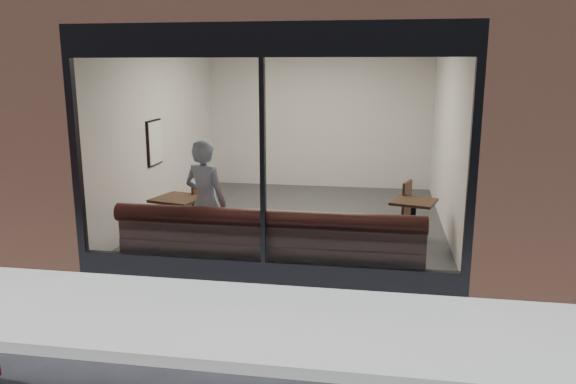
% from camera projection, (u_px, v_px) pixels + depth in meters
% --- Properties ---
extents(ground, '(120.00, 120.00, 0.00)m').
position_uv_depth(ground, '(218.00, 367.00, 5.16)').
color(ground, black).
rests_on(ground, ground).
extents(sidewalk_near, '(40.00, 2.00, 0.01)m').
position_uv_depth(sidewalk_near, '(244.00, 319.00, 6.12)').
color(sidewalk_near, gray).
rests_on(sidewalk_near, ground).
extents(kerb_near, '(40.00, 0.10, 0.12)m').
position_uv_depth(kerb_near, '(216.00, 364.00, 5.10)').
color(kerb_near, gray).
rests_on(kerb_near, ground).
extents(host_building_pier_left, '(2.50, 12.00, 3.20)m').
position_uv_depth(host_building_pier_left, '(159.00, 114.00, 13.11)').
color(host_building_pier_left, brown).
rests_on(host_building_pier_left, ground).
extents(host_building_pier_right, '(2.50, 12.00, 3.20)m').
position_uv_depth(host_building_pier_right, '(494.00, 119.00, 11.89)').
color(host_building_pier_right, brown).
rests_on(host_building_pier_right, ground).
extents(host_building_backfill, '(5.00, 6.00, 3.20)m').
position_uv_depth(host_building_backfill, '(331.00, 107.00, 15.39)').
color(host_building_backfill, brown).
rests_on(host_building_backfill, ground).
extents(cafe_floor, '(6.00, 6.00, 0.00)m').
position_uv_depth(cafe_floor, '(298.00, 220.00, 9.96)').
color(cafe_floor, '#2D2D30').
rests_on(cafe_floor, ground).
extents(cafe_ceiling, '(6.00, 6.00, 0.00)m').
position_uv_depth(cafe_ceiling, '(299.00, 36.00, 9.27)').
color(cafe_ceiling, white).
rests_on(cafe_ceiling, host_building_upper).
extents(cafe_wall_back, '(5.00, 0.00, 5.00)m').
position_uv_depth(cafe_wall_back, '(319.00, 117.00, 12.49)').
color(cafe_wall_back, silver).
rests_on(cafe_wall_back, ground).
extents(cafe_wall_left, '(0.00, 6.00, 6.00)m').
position_uv_depth(cafe_wall_left, '(161.00, 129.00, 10.02)').
color(cafe_wall_left, silver).
rests_on(cafe_wall_left, ground).
extents(cafe_wall_right, '(0.00, 6.00, 6.00)m').
position_uv_depth(cafe_wall_right, '(449.00, 135.00, 9.21)').
color(cafe_wall_right, silver).
rests_on(cafe_wall_right, ground).
extents(storefront_kick, '(5.00, 0.10, 0.30)m').
position_uv_depth(storefront_kick, '(264.00, 272.00, 7.10)').
color(storefront_kick, black).
rests_on(storefront_kick, ground).
extents(storefront_header, '(5.00, 0.10, 0.40)m').
position_uv_depth(storefront_header, '(262.00, 40.00, 6.47)').
color(storefront_header, black).
rests_on(storefront_header, host_building_upper).
extents(storefront_mullion, '(0.06, 0.10, 2.50)m').
position_uv_depth(storefront_mullion, '(263.00, 163.00, 6.79)').
color(storefront_mullion, black).
rests_on(storefront_mullion, storefront_kick).
extents(storefront_glass, '(4.80, 0.00, 4.80)m').
position_uv_depth(storefront_glass, '(262.00, 164.00, 6.76)').
color(storefront_glass, white).
rests_on(storefront_glass, storefront_kick).
extents(banquette, '(4.00, 0.55, 0.45)m').
position_uv_depth(banquette, '(270.00, 256.00, 7.47)').
color(banquette, '#351713').
rests_on(banquette, cafe_floor).
extents(person, '(0.74, 0.60, 1.75)m').
position_uv_depth(person, '(206.00, 203.00, 7.65)').
color(person, '#A3BCD7').
rests_on(person, cafe_floor).
extents(cafe_table_left, '(0.83, 0.83, 0.04)m').
position_uv_depth(cafe_table_left, '(179.00, 199.00, 8.48)').
color(cafe_table_left, black).
rests_on(cafe_table_left, cafe_floor).
extents(cafe_table_right, '(0.75, 0.75, 0.04)m').
position_uv_depth(cafe_table_right, '(414.00, 202.00, 8.29)').
color(cafe_table_right, black).
rests_on(cafe_table_right, cafe_floor).
extents(cafe_chair_left, '(0.55, 0.55, 0.04)m').
position_uv_depth(cafe_chair_left, '(192.00, 222.00, 9.04)').
color(cafe_chair_left, black).
rests_on(cafe_chair_left, cafe_floor).
extents(cafe_chair_right, '(0.50, 0.50, 0.04)m').
position_uv_depth(cafe_chair_right, '(394.00, 224.00, 8.96)').
color(cafe_chair_right, black).
rests_on(cafe_chair_right, cafe_floor).
extents(wall_poster, '(0.02, 0.54, 0.72)m').
position_uv_depth(wall_poster, '(155.00, 143.00, 9.69)').
color(wall_poster, white).
rests_on(wall_poster, cafe_wall_left).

